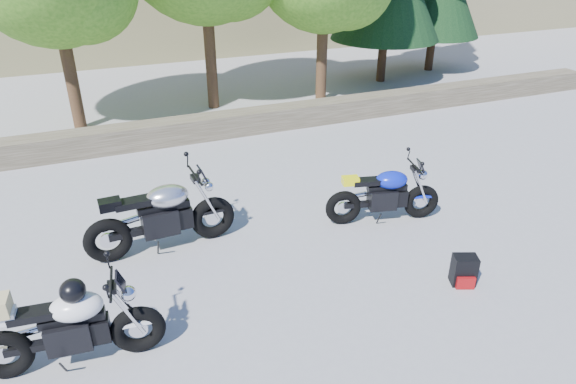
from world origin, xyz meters
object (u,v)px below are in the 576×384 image
(blue_bike, at_px, (384,195))
(backpack, at_px, (464,271))
(white_bike, at_px, (68,325))
(silver_bike, at_px, (162,216))

(blue_bike, xyz_separation_m, backpack, (0.10, -1.82, -0.25))
(white_bike, relative_size, blue_bike, 1.05)
(backpack, bearing_deg, blue_bike, 115.05)
(white_bike, xyz_separation_m, backpack, (4.74, -0.44, -0.32))
(white_bike, relative_size, backpack, 4.67)
(silver_bike, distance_m, blue_bike, 3.39)
(silver_bike, bearing_deg, white_bike, -126.88)
(backpack, bearing_deg, silver_bike, 167.96)
(white_bike, distance_m, blue_bike, 4.84)
(blue_bike, bearing_deg, backpack, -73.45)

